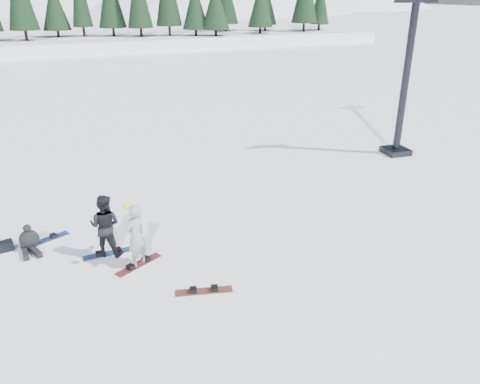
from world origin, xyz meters
The scene contains 11 objects.
ground centered at (0.00, 0.00, 0.00)m, with size 420.00×420.00×0.00m, color white.
alpine_backdrop centered at (-11.72, 189.16, -13.97)m, with size 412.50×227.00×53.20m.
lift_tower centered at (11.86, 4.51, 3.03)m, with size 2.06×1.24×7.44m.
snowboarder_woman centered at (-1.68, -0.47, 0.96)m, with size 0.82×0.77×2.05m.
snowboarder_man centered at (-2.37, 0.51, 0.96)m, with size 0.93×0.73×1.92m, color black.
seated_rider centered at (-4.50, 1.71, 0.32)m, with size 0.69×1.04×0.83m.
gear_bag centered at (-5.20, 1.97, 0.15)m, with size 0.45×0.30×0.30m, color black.
snowboard_woman centered at (-1.68, -0.46, 0.01)m, with size 1.50×0.28×0.03m, color maroon.
snowboard_man centered at (-2.37, 0.51, 0.01)m, with size 1.50×0.28×0.03m, color #194B8C.
snowboard_loose_b centered at (-0.39, -2.43, 0.01)m, with size 1.50×0.28×0.03m, color brown.
snowboard_loose_c centered at (-4.07, 2.13, 0.01)m, with size 1.50×0.28×0.03m, color navy.
Camera 1 is at (-3.60, -12.16, 7.26)m, focal length 35.00 mm.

